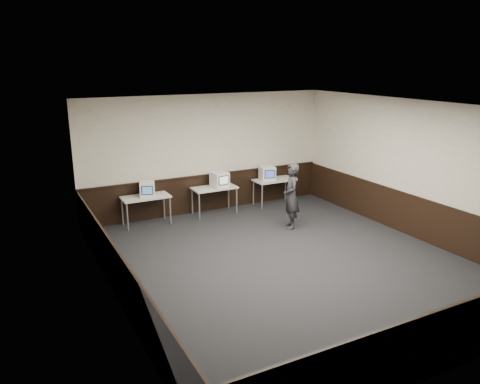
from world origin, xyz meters
The scene contains 18 objects.
floor centered at (0.00, 0.00, 0.00)m, with size 8.00×8.00×0.00m, color black.
ceiling centered at (0.00, 0.00, 3.20)m, with size 8.00×8.00×0.00m, color white.
back_wall centered at (0.00, 4.00, 1.60)m, with size 7.00×7.00×0.00m, color beige.
front_wall centered at (0.00, -4.00, 1.60)m, with size 7.00×7.00×0.00m, color beige.
left_wall centered at (-3.50, 0.00, 1.60)m, with size 8.00×8.00×0.00m, color beige.
right_wall centered at (3.50, 0.00, 1.60)m, with size 8.00×8.00×0.00m, color beige.
wainscot_back centered at (0.00, 3.98, 0.50)m, with size 6.98×0.04×1.00m, color black.
wainscot_front centered at (0.00, -3.98, 0.50)m, with size 6.98×0.04×1.00m, color black.
wainscot_left centered at (-3.48, 0.00, 0.50)m, with size 0.04×7.98×1.00m, color black.
wainscot_right centered at (3.48, 0.00, 0.50)m, with size 0.04×7.98×1.00m, color black.
wainscot_rail centered at (0.00, 3.96, 1.02)m, with size 6.98×0.06×0.04m, color black.
desk_left centered at (-1.90, 3.60, 0.68)m, with size 1.20×0.60×0.75m.
desk_center centered at (0.00, 3.60, 0.68)m, with size 1.20×0.60×0.75m.
desk_right centered at (1.90, 3.60, 0.68)m, with size 1.20×0.60×0.75m.
emac_left centered at (-1.85, 3.59, 0.94)m, with size 0.47×0.48×0.37m.
emac_center centered at (0.15, 3.58, 0.95)m, with size 0.45×0.47×0.41m.
emac_right centered at (1.67, 3.62, 0.95)m, with size 0.47×0.49×0.40m.
person centered at (1.23, 1.72, 0.82)m, with size 0.60×0.39×1.63m, color #25252A.
Camera 1 is at (-5.00, -7.51, 4.06)m, focal length 35.00 mm.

